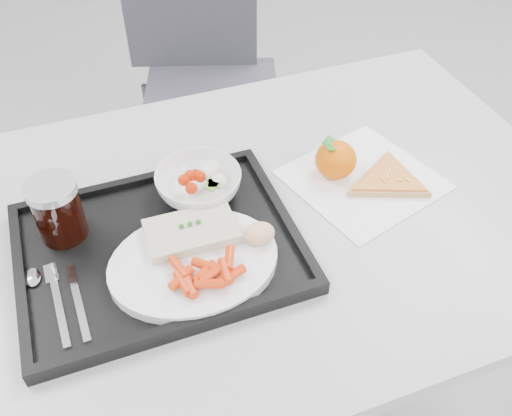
{
  "coord_description": "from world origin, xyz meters",
  "views": [
    {
      "loc": [
        -0.25,
        -0.38,
        1.46
      ],
      "look_at": [
        0.0,
        0.29,
        0.77
      ],
      "focal_mm": 40.0,
      "sensor_mm": 36.0,
      "label": 1
    }
  ],
  "objects_px": {
    "cola_glass": "(57,209)",
    "pizza_slice": "(388,180)",
    "tangerine": "(336,159)",
    "dinner_plate": "(194,263)",
    "chair": "(203,61)",
    "tray": "(159,249)",
    "table": "(252,237)",
    "salad_bowl": "(199,184)"
  },
  "relations": [
    {
      "from": "dinner_plate",
      "to": "chair",
      "type": "bearing_deg",
      "value": 73.42
    },
    {
      "from": "dinner_plate",
      "to": "tangerine",
      "type": "bearing_deg",
      "value": 23.96
    },
    {
      "from": "cola_glass",
      "to": "tangerine",
      "type": "xyz_separation_m",
      "value": [
        0.5,
        -0.01,
        -0.04
      ]
    },
    {
      "from": "cola_glass",
      "to": "pizza_slice",
      "type": "height_order",
      "value": "cola_glass"
    },
    {
      "from": "table",
      "to": "dinner_plate",
      "type": "distance_m",
      "value": 0.19
    },
    {
      "from": "dinner_plate",
      "to": "cola_glass",
      "type": "bearing_deg",
      "value": 141.28
    },
    {
      "from": "tray",
      "to": "pizza_slice",
      "type": "distance_m",
      "value": 0.44
    },
    {
      "from": "tray",
      "to": "dinner_plate",
      "type": "distance_m",
      "value": 0.08
    },
    {
      "from": "salad_bowl",
      "to": "pizza_slice",
      "type": "relative_size",
      "value": 0.77
    },
    {
      "from": "chair",
      "to": "tangerine",
      "type": "relative_size",
      "value": 10.34
    },
    {
      "from": "chair",
      "to": "dinner_plate",
      "type": "xyz_separation_m",
      "value": [
        -0.3,
        -0.99,
        0.24
      ]
    },
    {
      "from": "table",
      "to": "cola_glass",
      "type": "relative_size",
      "value": 11.11
    },
    {
      "from": "pizza_slice",
      "to": "tangerine",
      "type": "bearing_deg",
      "value": 142.95
    },
    {
      "from": "cola_glass",
      "to": "pizza_slice",
      "type": "relative_size",
      "value": 0.55
    },
    {
      "from": "salad_bowl",
      "to": "cola_glass",
      "type": "bearing_deg",
      "value": -176.47
    },
    {
      "from": "table",
      "to": "salad_bowl",
      "type": "bearing_deg",
      "value": 141.02
    },
    {
      "from": "cola_glass",
      "to": "tangerine",
      "type": "distance_m",
      "value": 0.5
    },
    {
      "from": "chair",
      "to": "pizza_slice",
      "type": "distance_m",
      "value": 0.95
    },
    {
      "from": "dinner_plate",
      "to": "cola_glass",
      "type": "xyz_separation_m",
      "value": [
        -0.18,
        0.15,
        0.05
      ]
    },
    {
      "from": "salad_bowl",
      "to": "tangerine",
      "type": "bearing_deg",
      "value": -4.47
    },
    {
      "from": "table",
      "to": "tangerine",
      "type": "relative_size",
      "value": 13.34
    },
    {
      "from": "pizza_slice",
      "to": "tray",
      "type": "bearing_deg",
      "value": -177.72
    },
    {
      "from": "dinner_plate",
      "to": "cola_glass",
      "type": "height_order",
      "value": "cola_glass"
    },
    {
      "from": "cola_glass",
      "to": "pizza_slice",
      "type": "xyz_separation_m",
      "value": [
        0.58,
        -0.07,
        -0.06
      ]
    },
    {
      "from": "tray",
      "to": "pizza_slice",
      "type": "bearing_deg",
      "value": 2.28
    },
    {
      "from": "table",
      "to": "salad_bowl",
      "type": "height_order",
      "value": "salad_bowl"
    },
    {
      "from": "tangerine",
      "to": "pizza_slice",
      "type": "height_order",
      "value": "tangerine"
    },
    {
      "from": "dinner_plate",
      "to": "cola_glass",
      "type": "relative_size",
      "value": 2.5
    },
    {
      "from": "salad_bowl",
      "to": "cola_glass",
      "type": "distance_m",
      "value": 0.24
    },
    {
      "from": "tray",
      "to": "salad_bowl",
      "type": "relative_size",
      "value": 2.96
    },
    {
      "from": "chair",
      "to": "tangerine",
      "type": "height_order",
      "value": "chair"
    },
    {
      "from": "table",
      "to": "pizza_slice",
      "type": "height_order",
      "value": "pizza_slice"
    },
    {
      "from": "cola_glass",
      "to": "dinner_plate",
      "type": "bearing_deg",
      "value": -38.72
    },
    {
      "from": "tray",
      "to": "dinner_plate",
      "type": "relative_size",
      "value": 1.67
    },
    {
      "from": "cola_glass",
      "to": "table",
      "type": "bearing_deg",
      "value": -8.65
    },
    {
      "from": "tray",
      "to": "salad_bowl",
      "type": "bearing_deg",
      "value": 45.06
    },
    {
      "from": "chair",
      "to": "tray",
      "type": "distance_m",
      "value": 1.02
    },
    {
      "from": "salad_bowl",
      "to": "tangerine",
      "type": "xyz_separation_m",
      "value": [
        0.26,
        -0.02,
        -0.0
      ]
    },
    {
      "from": "table",
      "to": "chair",
      "type": "xyz_separation_m",
      "value": [
        0.16,
        0.9,
        -0.15
      ]
    },
    {
      "from": "salad_bowl",
      "to": "tangerine",
      "type": "relative_size",
      "value": 1.69
    },
    {
      "from": "chair",
      "to": "cola_glass",
      "type": "distance_m",
      "value": 1.01
    },
    {
      "from": "dinner_plate",
      "to": "tray",
      "type": "bearing_deg",
      "value": 124.7
    }
  ]
}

